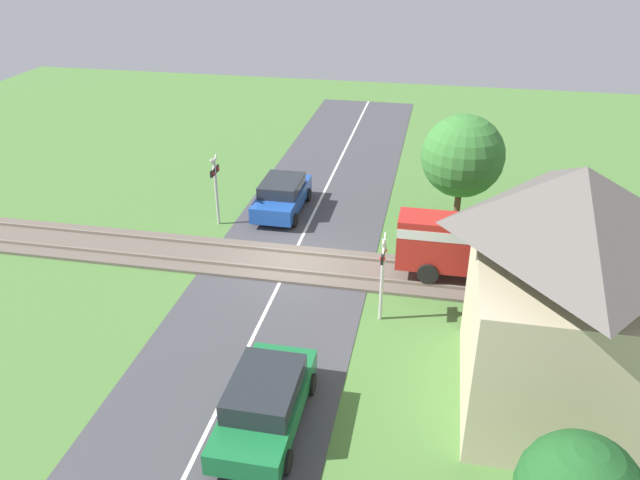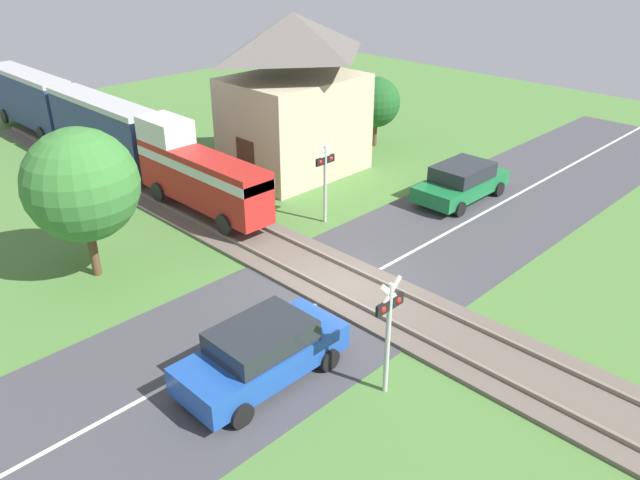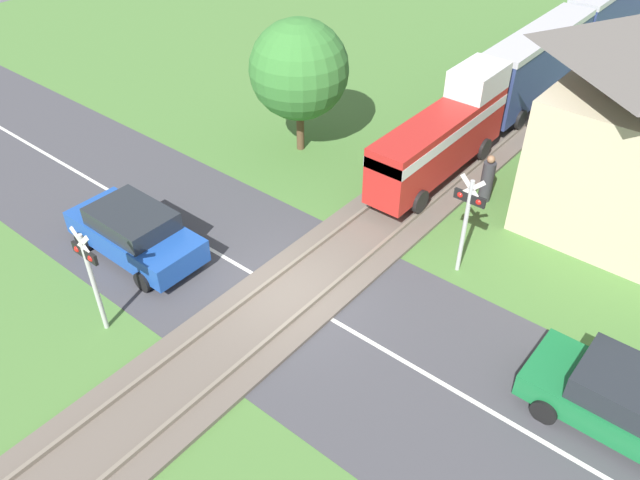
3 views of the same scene
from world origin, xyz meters
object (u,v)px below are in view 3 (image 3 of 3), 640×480
at_px(car_near_crossing, 135,232).
at_px(pedestrian_by_station, 487,180).
at_px(crossing_signal_east_approach, 467,212).
at_px(car_far_side, 632,405).
at_px(train, 542,60).
at_px(crossing_signal_west_approach, 89,268).

relative_size(car_near_crossing, pedestrian_by_station, 2.61).
distance_m(car_near_crossing, crossing_signal_east_approach, 9.32).
height_order(car_far_side, pedestrian_by_station, pedestrian_by_station).
bearing_deg(train, car_near_crossing, -105.57).
distance_m(train, car_near_crossing, 17.45).
distance_m(car_far_side, crossing_signal_west_approach, 12.46).
bearing_deg(pedestrian_by_station, crossing_signal_west_approach, -112.58).
bearing_deg(crossing_signal_east_approach, car_far_side, -24.00).
xyz_separation_m(train, car_far_side, (8.31, -13.90, -1.10)).
bearing_deg(car_far_side, crossing_signal_east_approach, 156.00).
bearing_deg(car_far_side, pedestrian_by_station, 136.91).
bearing_deg(car_far_side, crossing_signal_west_approach, -154.77).
relative_size(car_far_side, pedestrian_by_station, 2.67).
xyz_separation_m(car_near_crossing, crossing_signal_east_approach, (7.58, 5.29, 1.18)).
xyz_separation_m(car_far_side, crossing_signal_east_approach, (-5.41, 2.41, 1.20)).
distance_m(car_near_crossing, crossing_signal_west_approach, 3.21).
xyz_separation_m(crossing_signal_west_approach, pedestrian_by_station, (4.73, 11.36, -1.23)).
distance_m(train, car_far_side, 16.23).
xyz_separation_m(train, crossing_signal_east_approach, (2.91, -11.49, 0.10)).
bearing_deg(pedestrian_by_station, train, 103.08).
relative_size(car_near_crossing, crossing_signal_west_approach, 1.39).
bearing_deg(car_near_crossing, car_far_side, 12.50).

